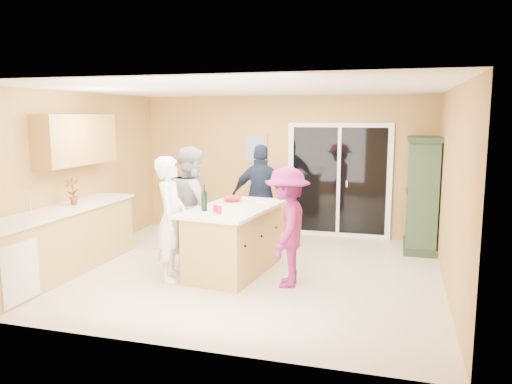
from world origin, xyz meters
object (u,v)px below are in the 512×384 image
(woman_navy, at_px, (262,197))
(woman_white, at_px, (171,219))
(kitchen_island, at_px, (234,242))
(woman_grey, at_px, (193,206))
(green_hutch, at_px, (422,196))
(woman_magenta, at_px, (287,227))

(woman_navy, bearing_deg, woman_white, 61.94)
(kitchen_island, bearing_deg, woman_grey, 171.51)
(kitchen_island, relative_size, woman_white, 1.13)
(green_hutch, distance_m, woman_grey, 3.78)
(kitchen_island, xyz_separation_m, woman_magenta, (0.84, -0.33, 0.34))
(kitchen_island, xyz_separation_m, woman_grey, (-0.71, 0.19, 0.45))
(woman_navy, bearing_deg, green_hutch, -173.81)
(kitchen_island, relative_size, woman_magenta, 1.21)
(kitchen_island, relative_size, woman_grey, 1.07)
(kitchen_island, height_order, woman_grey, woman_grey)
(woman_white, xyz_separation_m, woman_grey, (0.01, 0.72, 0.05))
(woman_grey, xyz_separation_m, woman_magenta, (1.56, -0.53, -0.10))
(woman_magenta, bearing_deg, green_hutch, 138.47)
(woman_white, xyz_separation_m, woman_magenta, (1.57, 0.19, -0.06))
(green_hutch, xyz_separation_m, woman_grey, (-3.32, -1.80, -0.03))
(woman_white, height_order, woman_navy, woman_navy)
(kitchen_island, height_order, woman_magenta, woman_magenta)
(green_hutch, relative_size, woman_magenta, 1.20)
(green_hutch, height_order, woman_grey, green_hutch)
(kitchen_island, height_order, woman_navy, woman_navy)
(woman_white, xyz_separation_m, woman_navy, (0.75, 1.92, 0.03))
(kitchen_island, distance_m, woman_grey, 0.86)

